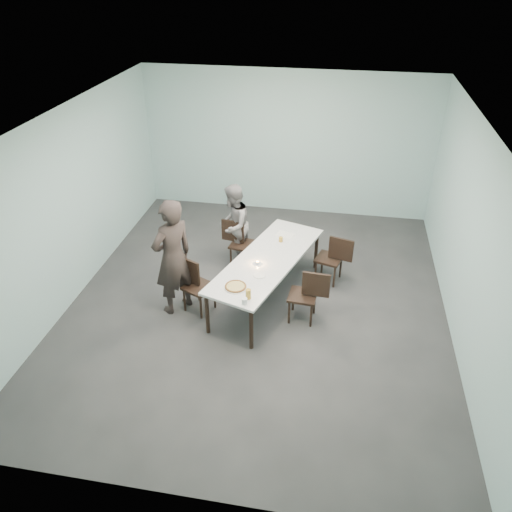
% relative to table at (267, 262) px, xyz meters
% --- Properties ---
extents(ground, '(7.00, 7.00, 0.00)m').
position_rel_table_xyz_m(ground, '(-0.12, -0.17, -0.69)').
color(ground, '#333335').
rests_on(ground, ground).
extents(room_shell, '(6.02, 7.02, 3.01)m').
position_rel_table_xyz_m(room_shell, '(-0.12, -0.17, 1.33)').
color(room_shell, '#A6CED1').
rests_on(room_shell, ground).
extents(table, '(1.65, 2.75, 0.75)m').
position_rel_table_xyz_m(table, '(0.00, 0.00, 0.00)').
color(table, white).
rests_on(table, ground).
extents(chair_near_left, '(0.65, 0.56, 0.87)m').
position_rel_table_xyz_m(chair_near_left, '(-1.07, -0.48, -0.19)').
color(chair_near_left, black).
rests_on(chair_near_left, ground).
extents(chair_far_left, '(0.64, 0.49, 0.87)m').
position_rel_table_xyz_m(chair_far_left, '(-0.66, 0.92, -0.19)').
color(chair_far_left, black).
rests_on(chair_far_left, ground).
extents(chair_near_right, '(0.63, 0.45, 0.87)m').
position_rel_table_xyz_m(chair_near_right, '(0.71, -0.47, -0.19)').
color(chair_near_right, black).
rests_on(chair_near_right, ground).
extents(chair_far_right, '(0.65, 0.52, 0.87)m').
position_rel_table_xyz_m(chair_far_right, '(1.05, 0.67, -0.19)').
color(chair_far_right, black).
rests_on(chair_far_right, ground).
extents(diner_near, '(0.78, 0.83, 1.91)m').
position_rel_table_xyz_m(diner_near, '(-1.37, -0.55, 0.26)').
color(diner_near, black).
rests_on(diner_near, ground).
extents(diner_far, '(0.61, 0.76, 1.51)m').
position_rel_table_xyz_m(diner_far, '(-0.77, 1.00, 0.06)').
color(diner_far, slate).
rests_on(diner_far, ground).
extents(pizza, '(0.34, 0.34, 0.04)m').
position_rel_table_xyz_m(pizza, '(-0.33, -0.87, 0.08)').
color(pizza, white).
rests_on(pizza, table).
extents(side_plate, '(0.18, 0.18, 0.01)m').
position_rel_table_xyz_m(side_plate, '(-0.04, -0.50, 0.06)').
color(side_plate, white).
rests_on(side_plate, table).
extents(beer_glass, '(0.08, 0.08, 0.15)m').
position_rel_table_xyz_m(beer_glass, '(-0.09, -1.10, 0.13)').
color(beer_glass, '#BD8E29').
rests_on(beer_glass, table).
extents(water_tumbler, '(0.08, 0.08, 0.09)m').
position_rel_table_xyz_m(water_tumbler, '(-0.12, -1.23, 0.10)').
color(water_tumbler, silver).
rests_on(water_tumbler, table).
extents(tealight, '(0.06, 0.06, 0.05)m').
position_rel_table_xyz_m(tealight, '(-0.13, -0.18, 0.08)').
color(tealight, silver).
rests_on(tealight, table).
extents(amber_tumbler, '(0.07, 0.07, 0.08)m').
position_rel_table_xyz_m(amber_tumbler, '(0.14, 0.58, 0.10)').
color(amber_tumbler, '#BD8E29').
rests_on(amber_tumbler, table).
extents(menu, '(0.35, 0.30, 0.01)m').
position_rel_table_xyz_m(menu, '(0.18, 0.81, 0.06)').
color(menu, silver).
rests_on(menu, table).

